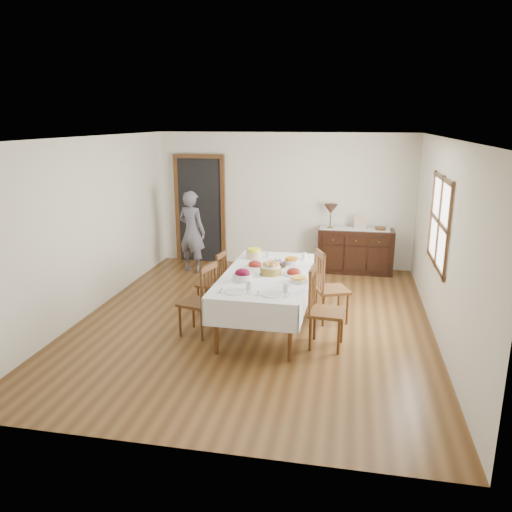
% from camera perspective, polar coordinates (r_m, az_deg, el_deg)
% --- Properties ---
extents(ground, '(6.00, 6.00, 0.00)m').
position_cam_1_polar(ground, '(7.33, -0.15, -7.38)').
color(ground, brown).
extents(room_shell, '(5.02, 6.02, 2.65)m').
position_cam_1_polar(room_shell, '(7.30, -0.65, 5.95)').
color(room_shell, silver).
rests_on(room_shell, ground).
extents(dining_table, '(1.20, 2.31, 0.79)m').
position_cam_1_polar(dining_table, '(6.89, 1.30, -2.71)').
color(dining_table, white).
rests_on(dining_table, ground).
extents(chair_left_near, '(0.51, 0.51, 1.01)m').
position_cam_1_polar(chair_left_near, '(6.73, -6.39, -4.92)').
color(chair_left_near, '#502F17').
rests_on(chair_left_near, ground).
extents(chair_left_far, '(0.43, 0.43, 0.92)m').
position_cam_1_polar(chair_left_far, '(7.61, -4.79, -2.85)').
color(chair_left_far, '#502F17').
rests_on(chair_left_far, ground).
extents(chair_right_near, '(0.47, 0.47, 1.06)m').
position_cam_1_polar(chair_right_near, '(6.41, 7.64, -5.82)').
color(chair_right_near, '#502F17').
rests_on(chair_right_near, ground).
extents(chair_right_far, '(0.57, 0.57, 1.06)m').
position_cam_1_polar(chair_right_far, '(7.21, 8.26, -3.39)').
color(chair_right_far, '#502F17').
rests_on(chair_right_far, ground).
extents(sideboard, '(1.40, 0.51, 0.84)m').
position_cam_1_polar(sideboard, '(9.66, 11.28, 0.59)').
color(sideboard, black).
rests_on(sideboard, ground).
extents(person, '(0.60, 0.48, 1.66)m').
position_cam_1_polar(person, '(9.51, -7.35, 3.08)').
color(person, slate).
rests_on(person, ground).
extents(bread_basket, '(0.29, 0.29, 0.18)m').
position_cam_1_polar(bread_basket, '(6.81, 1.67, -1.47)').
color(bread_basket, olive).
rests_on(bread_basket, dining_table).
extents(egg_basket, '(0.28, 0.28, 0.10)m').
position_cam_1_polar(egg_basket, '(7.18, 2.27, -0.92)').
color(egg_basket, black).
rests_on(egg_basket, dining_table).
extents(ham_platter_a, '(0.28, 0.28, 0.11)m').
position_cam_1_polar(ham_platter_a, '(7.14, -0.13, -1.04)').
color(ham_platter_a, silver).
rests_on(ham_platter_a, dining_table).
extents(ham_platter_b, '(0.28, 0.28, 0.11)m').
position_cam_1_polar(ham_platter_b, '(6.80, 4.32, -1.91)').
color(ham_platter_b, silver).
rests_on(ham_platter_b, dining_table).
extents(beet_bowl, '(0.25, 0.25, 0.16)m').
position_cam_1_polar(beet_bowl, '(6.55, -1.56, -2.23)').
color(beet_bowl, silver).
rests_on(beet_bowl, dining_table).
extents(carrot_bowl, '(0.20, 0.20, 0.09)m').
position_cam_1_polar(carrot_bowl, '(7.30, 4.04, -0.58)').
color(carrot_bowl, silver).
rests_on(carrot_bowl, dining_table).
extents(pineapple_bowl, '(0.24, 0.24, 0.15)m').
position_cam_1_polar(pineapple_bowl, '(7.58, -0.22, 0.27)').
color(pineapple_bowl, '#CDAE8E').
rests_on(pineapple_bowl, dining_table).
extents(casserole_dish, '(0.23, 0.23, 0.07)m').
position_cam_1_polar(casserole_dish, '(6.51, 4.88, -2.70)').
color(casserole_dish, silver).
rests_on(casserole_dish, dining_table).
extents(butter_dish, '(0.14, 0.09, 0.07)m').
position_cam_1_polar(butter_dish, '(6.72, -0.14, -2.05)').
color(butter_dish, silver).
rests_on(butter_dish, dining_table).
extents(setting_left, '(0.42, 0.31, 0.10)m').
position_cam_1_polar(setting_left, '(6.15, -1.98, -3.85)').
color(setting_left, silver).
rests_on(setting_left, dining_table).
extents(setting_right, '(0.42, 0.31, 0.10)m').
position_cam_1_polar(setting_right, '(6.06, 2.32, -4.15)').
color(setting_right, silver).
rests_on(setting_right, dining_table).
extents(glass_far_a, '(0.07, 0.07, 0.09)m').
position_cam_1_polar(glass_far_a, '(7.62, 1.41, 0.14)').
color(glass_far_a, silver).
rests_on(glass_far_a, dining_table).
extents(glass_far_b, '(0.07, 0.07, 0.11)m').
position_cam_1_polar(glass_far_b, '(7.53, 5.56, -0.04)').
color(glass_far_b, silver).
rests_on(glass_far_b, dining_table).
extents(runner, '(1.30, 0.35, 0.01)m').
position_cam_1_polar(runner, '(9.58, 11.20, 3.07)').
color(runner, white).
rests_on(runner, sideboard).
extents(table_lamp, '(0.26, 0.26, 0.46)m').
position_cam_1_polar(table_lamp, '(9.50, 8.54, 5.24)').
color(table_lamp, brown).
rests_on(table_lamp, sideboard).
extents(picture_frame, '(0.22, 0.08, 0.28)m').
position_cam_1_polar(picture_frame, '(9.48, 11.82, 3.75)').
color(picture_frame, tan).
rests_on(picture_frame, sideboard).
extents(deco_bowl, '(0.20, 0.20, 0.06)m').
position_cam_1_polar(deco_bowl, '(9.57, 14.04, 3.05)').
color(deco_bowl, '#502F17').
rests_on(deco_bowl, sideboard).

